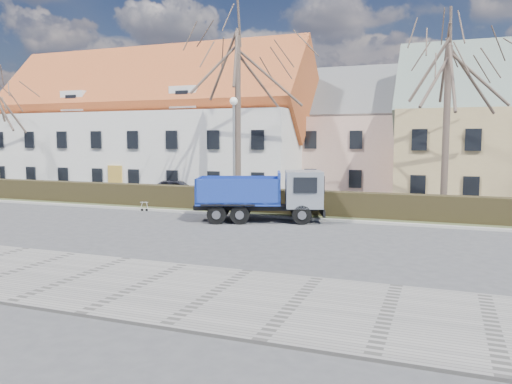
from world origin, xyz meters
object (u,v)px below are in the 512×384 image
at_px(cart_frame, 141,206).
at_px(parked_car_a, 177,189).
at_px(streetlight, 234,153).
at_px(dump_truck, 256,195).

height_order(cart_frame, parked_car_a, parked_car_a).
bearing_deg(streetlight, dump_truck, -52.97).
relative_size(dump_truck, parked_car_a, 1.63).
height_order(dump_truck, parked_car_a, dump_truck).
bearing_deg(streetlight, cart_frame, -149.82).
distance_m(dump_truck, streetlight, 5.04).
relative_size(cart_frame, parked_car_a, 0.16).
xyz_separation_m(streetlight, cart_frame, (-4.67, -2.71, -3.03)).
distance_m(streetlight, parked_car_a, 7.22).
xyz_separation_m(dump_truck, streetlight, (-2.78, 3.69, 2.01)).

